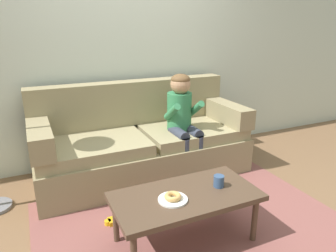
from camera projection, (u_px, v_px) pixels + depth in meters
ground at (181, 210)px, 2.78m from camera, size 10.00×10.00×0.00m
wall_back at (127, 41)px, 3.55m from camera, size 8.00×0.10×2.80m
area_rug at (194, 226)px, 2.56m from camera, size 2.47×1.84×0.01m
couch at (142, 143)px, 3.39m from camera, size 2.23×0.90×0.98m
coffee_table at (186, 199)px, 2.27m from camera, size 1.07×0.54×0.41m
person_child at (183, 116)px, 3.26m from camera, size 0.34×0.58×1.10m
plate at (173, 200)px, 2.17m from camera, size 0.21×0.21×0.01m
donut at (173, 196)px, 2.17m from camera, size 0.17×0.17×0.04m
mug at (219, 181)px, 2.35m from camera, size 0.08×0.08×0.09m
toy_controller at (118, 220)px, 2.60m from camera, size 0.23×0.09×0.05m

